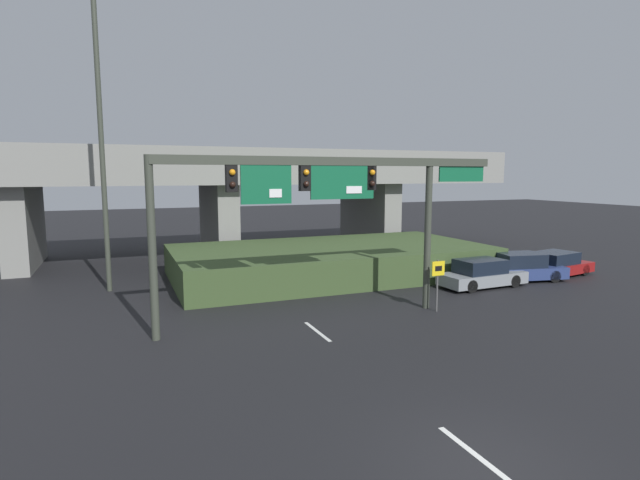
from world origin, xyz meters
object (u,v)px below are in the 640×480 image
highway_light_pole_near (101,129)px  parked_sedan_far_right (556,265)px  signal_gantry (326,190)px  parked_sedan_near_right (482,274)px  speed_limit_sign (438,278)px  parked_sedan_mid_right (521,268)px

highway_light_pole_near → parked_sedan_far_right: size_ratio=3.14×
signal_gantry → parked_sedan_near_right: 10.76m
highway_light_pole_near → parked_sedan_far_right: 24.87m
highway_light_pole_near → parked_sedan_near_right: 19.81m
speed_limit_sign → parked_sedan_mid_right: speed_limit_sign is taller
highway_light_pole_near → parked_sedan_far_right: bearing=-13.3°
parked_sedan_mid_right → parked_sedan_far_right: (2.69, 0.21, -0.05)m
signal_gantry → parked_sedan_near_right: bearing=13.7°
parked_sedan_near_right → signal_gantry: bearing=-169.0°
speed_limit_sign → parked_sedan_mid_right: 8.62m
signal_gantry → highway_light_pole_near: bearing=132.9°
signal_gantry → highway_light_pole_near: highway_light_pole_near is taller
speed_limit_sign → parked_sedan_near_right: speed_limit_sign is taller
speed_limit_sign → parked_sedan_near_right: size_ratio=0.48×
signal_gantry → parked_sedan_mid_right: size_ratio=3.02×
parked_sedan_near_right → parked_sedan_far_right: 5.80m
parked_sedan_far_right → parked_sedan_mid_right: bearing=174.7°
parked_sedan_far_right → highway_light_pole_near: bearing=156.9°
highway_light_pole_near → parked_sedan_mid_right: 22.42m
parked_sedan_mid_right → speed_limit_sign: bearing=-145.0°
parked_sedan_far_right → signal_gantry: bearing=-178.6°
signal_gantry → parked_sedan_near_right: signal_gantry is taller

